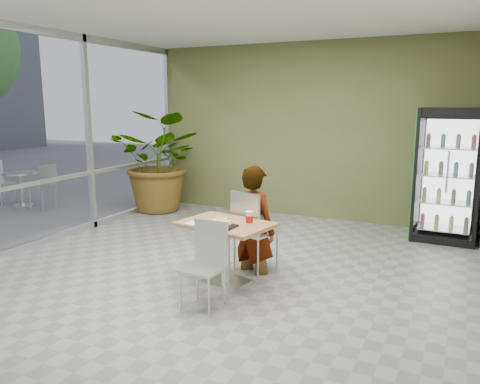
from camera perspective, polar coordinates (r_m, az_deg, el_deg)
name	(u,v)px	position (r m, az deg, el deg)	size (l,w,h in m)	color
ground	(214,276)	(5.89, -3.20, -10.24)	(7.00, 7.00, 0.00)	gray
room_envelope	(212,147)	(5.52, -3.38, 5.44)	(6.00, 7.00, 3.20)	beige
storefront_frame	(31,139)	(7.45, -24.15, 5.92)	(0.10, 7.00, 3.20)	silver
dining_table	(226,240)	(5.49, -1.77, -5.91)	(1.14, 0.89, 0.75)	#AA8849
chair_far	(251,225)	(5.89, 1.29, -4.02)	(0.57, 0.57, 1.04)	silver
chair_near	(207,257)	(4.96, -4.05, -7.89)	(0.40, 0.41, 0.90)	silver
seated_woman	(254,230)	(5.95, 1.77, -4.65)	(0.61, 0.39, 1.66)	black
pizza_plate	(222,220)	(5.50, -2.26, -3.40)	(0.31, 0.32, 0.03)	white
soda_cup	(249,219)	(5.30, 1.16, -3.25)	(0.09, 0.09, 0.16)	white
napkin_stack	(193,224)	(5.37, -5.77, -3.86)	(0.14, 0.14, 0.02)	white
cafeteria_tray	(217,226)	(5.24, -2.86, -4.17)	(0.40, 0.29, 0.02)	black
beverage_fridge	(448,175)	(7.85, 23.99, 1.88)	(0.96, 0.75, 2.04)	black
potted_plant	(161,161)	(9.31, -9.56, 3.70)	(1.77, 1.53, 1.97)	#2B6B2D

